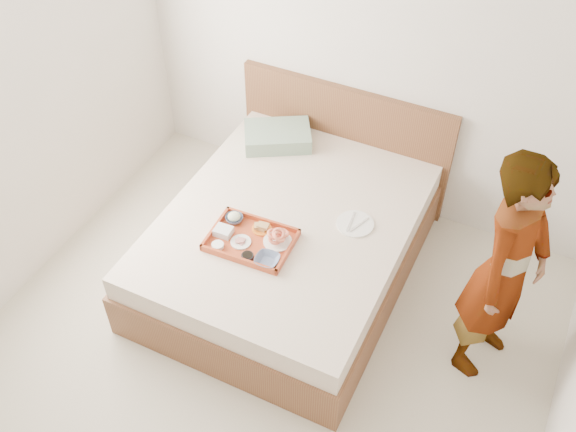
% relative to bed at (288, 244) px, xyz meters
% --- Properties ---
extents(ground, '(3.50, 4.00, 0.01)m').
position_rel_bed_xyz_m(ground, '(0.15, -1.00, -0.27)').
color(ground, beige).
rests_on(ground, ground).
extents(wall_back, '(3.50, 0.01, 2.60)m').
position_rel_bed_xyz_m(wall_back, '(0.15, 1.00, 1.04)').
color(wall_back, silver).
rests_on(wall_back, ground).
extents(bed, '(1.65, 2.00, 0.53)m').
position_rel_bed_xyz_m(bed, '(0.00, 0.00, 0.00)').
color(bed, brown).
rests_on(bed, ground).
extents(headboard, '(1.65, 0.06, 0.95)m').
position_rel_bed_xyz_m(headboard, '(0.00, 0.97, 0.21)').
color(headboard, brown).
rests_on(headboard, ground).
extents(pillow, '(0.58, 0.53, 0.12)m').
position_rel_bed_xyz_m(pillow, '(-0.41, 0.68, 0.32)').
color(pillow, '#80A686').
rests_on(pillow, bed).
extents(tray, '(0.55, 0.41, 0.05)m').
position_rel_bed_xyz_m(tray, '(-0.11, -0.31, 0.29)').
color(tray, '#B03E28').
rests_on(tray, bed).
extents(prawn_plate, '(0.19, 0.19, 0.01)m').
position_rel_bed_xyz_m(prawn_plate, '(0.05, -0.24, 0.29)').
color(prawn_plate, white).
rests_on(prawn_plate, tray).
extents(navy_bowl_big, '(0.16, 0.16, 0.04)m').
position_rel_bed_xyz_m(navy_bowl_big, '(0.06, -0.42, 0.30)').
color(navy_bowl_big, '#16284E').
rests_on(navy_bowl_big, tray).
extents(sauce_dish, '(0.08, 0.08, 0.03)m').
position_rel_bed_xyz_m(sauce_dish, '(-0.06, -0.45, 0.29)').
color(sauce_dish, black).
rests_on(sauce_dish, tray).
extents(meat_plate, '(0.14, 0.14, 0.01)m').
position_rel_bed_xyz_m(meat_plate, '(-0.16, -0.35, 0.28)').
color(meat_plate, white).
rests_on(meat_plate, tray).
extents(bread_plate, '(0.14, 0.14, 0.01)m').
position_rel_bed_xyz_m(bread_plate, '(-0.10, -0.19, 0.28)').
color(bread_plate, orange).
rests_on(bread_plate, tray).
extents(salad_bowl, '(0.12, 0.12, 0.04)m').
position_rel_bed_xyz_m(salad_bowl, '(-0.29, -0.20, 0.30)').
color(salad_bowl, '#16284E').
rests_on(salad_bowl, tray).
extents(plastic_tub, '(0.12, 0.10, 0.05)m').
position_rel_bed_xyz_m(plastic_tub, '(-0.30, -0.33, 0.30)').
color(plastic_tub, silver).
rests_on(plastic_tub, tray).
extents(cheese_round, '(0.08, 0.08, 0.03)m').
position_rel_bed_xyz_m(cheese_round, '(-0.27, -0.45, 0.29)').
color(cheese_round, white).
rests_on(cheese_round, tray).
extents(dinner_plate, '(0.29, 0.29, 0.01)m').
position_rel_bed_xyz_m(dinner_plate, '(0.43, 0.13, 0.27)').
color(dinner_plate, white).
rests_on(dinner_plate, bed).
extents(person, '(0.54, 0.67, 1.60)m').
position_rel_bed_xyz_m(person, '(1.40, -0.09, 0.54)').
color(person, beige).
rests_on(person, ground).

